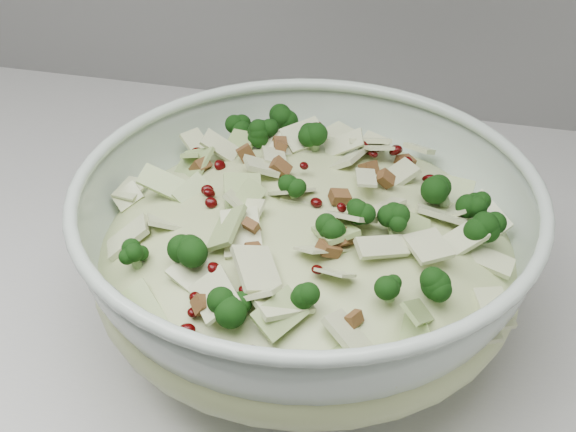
{
  "coord_description": "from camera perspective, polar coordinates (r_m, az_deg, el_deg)",
  "views": [
    {
      "loc": [
        0.52,
        1.15,
        1.34
      ],
      "look_at": [
        0.41,
        1.61,
        1.0
      ],
      "focal_mm": 50.0,
      "sensor_mm": 36.0,
      "label": 1
    }
  ],
  "objects": [
    {
      "name": "mixing_bowl",
      "position": [
        0.59,
        1.32,
        -2.89
      ],
      "size": [
        0.37,
        0.37,
        0.13
      ],
      "rotation": [
        0.0,
        0.0,
        0.12
      ],
      "color": "#B6C8B9",
      "rests_on": "counter"
    },
    {
      "name": "salad",
      "position": [
        0.58,
        1.35,
        -1.21
      ],
      "size": [
        0.34,
        0.34,
        0.14
      ],
      "rotation": [
        0.0,
        0.0,
        -0.08
      ],
      "color": "#C3CA8A",
      "rests_on": "mixing_bowl"
    }
  ]
}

